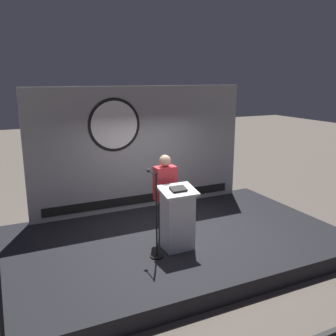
% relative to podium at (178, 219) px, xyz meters
% --- Properties ---
extents(ground_plane, '(40.00, 40.00, 0.00)m').
position_rel_podium_xyz_m(ground_plane, '(0.24, 0.50, -0.87)').
color(ground_plane, '#6B6056').
extents(stage_platform, '(6.40, 4.00, 0.30)m').
position_rel_podium_xyz_m(stage_platform, '(0.24, 0.50, -0.72)').
color(stage_platform, black).
rests_on(stage_platform, ground).
extents(banner_display, '(5.16, 0.12, 2.85)m').
position_rel_podium_xyz_m(banner_display, '(0.22, 2.35, 0.85)').
color(banner_display, '#9E9EA3').
rests_on(banner_display, stage_platform).
extents(podium, '(0.64, 0.50, 1.17)m').
position_rel_podium_xyz_m(podium, '(0.00, 0.00, 0.00)').
color(podium, silver).
rests_on(podium, stage_platform).
extents(speaker_person, '(0.40, 0.26, 1.65)m').
position_rel_podium_xyz_m(speaker_person, '(-0.02, 0.48, 0.27)').
color(speaker_person, black).
rests_on(speaker_person, stage_platform).
extents(microphone_stand, '(0.24, 0.48, 1.52)m').
position_rel_podium_xyz_m(microphone_stand, '(-0.48, -0.11, -0.04)').
color(microphone_stand, black).
rests_on(microphone_stand, stage_platform).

